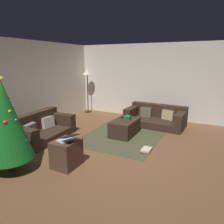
{
  "coord_description": "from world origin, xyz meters",
  "views": [
    {
      "loc": [
        -4.12,
        -1.82,
        2.05
      ],
      "look_at": [
        0.49,
        0.52,
        0.75
      ],
      "focal_mm": 33.52,
      "sensor_mm": 36.0,
      "label": 1
    }
  ],
  "objects_px": {
    "tv_remote": "(123,118)",
    "book_stack": "(146,150)",
    "couch_right": "(156,118)",
    "corner_lamp": "(87,75)",
    "gift_box": "(128,118)",
    "christmas_tree": "(6,121)",
    "laptop": "(67,139)",
    "couch_left": "(41,129)",
    "side_table": "(67,153)",
    "ottoman": "(125,127)"
  },
  "relations": [
    {
      "from": "couch_left",
      "to": "side_table",
      "type": "bearing_deg",
      "value": 57.57
    },
    {
      "from": "laptop",
      "to": "couch_left",
      "type": "bearing_deg",
      "value": 61.32
    },
    {
      "from": "couch_left",
      "to": "side_table",
      "type": "xyz_separation_m",
      "value": [
        -0.87,
        -1.57,
        0.0
      ]
    },
    {
      "from": "couch_left",
      "to": "couch_right",
      "type": "relative_size",
      "value": 0.95
    },
    {
      "from": "ottoman",
      "to": "laptop",
      "type": "xyz_separation_m",
      "value": [
        -2.16,
        0.25,
        0.38
      ]
    },
    {
      "from": "gift_box",
      "to": "christmas_tree",
      "type": "height_order",
      "value": "christmas_tree"
    },
    {
      "from": "gift_box",
      "to": "laptop",
      "type": "distance_m",
      "value": 2.26
    },
    {
      "from": "couch_left",
      "to": "side_table",
      "type": "relative_size",
      "value": 3.28
    },
    {
      "from": "couch_left",
      "to": "book_stack",
      "type": "xyz_separation_m",
      "value": [
        0.47,
        -2.77,
        -0.23
      ]
    },
    {
      "from": "couch_right",
      "to": "tv_remote",
      "type": "height_order",
      "value": "couch_right"
    },
    {
      "from": "tv_remote",
      "to": "side_table",
      "type": "xyz_separation_m",
      "value": [
        -2.33,
        0.17,
        -0.17
      ]
    },
    {
      "from": "laptop",
      "to": "corner_lamp",
      "type": "relative_size",
      "value": 0.26
    },
    {
      "from": "couch_left",
      "to": "couch_right",
      "type": "xyz_separation_m",
      "value": [
        2.54,
        -2.41,
        -0.01
      ]
    },
    {
      "from": "gift_box",
      "to": "couch_right",
      "type": "bearing_deg",
      "value": -21.96
    },
    {
      "from": "couch_right",
      "to": "laptop",
      "type": "height_order",
      "value": "laptop"
    },
    {
      "from": "couch_right",
      "to": "side_table",
      "type": "relative_size",
      "value": 3.45
    },
    {
      "from": "couch_right",
      "to": "corner_lamp",
      "type": "bearing_deg",
      "value": -6.58
    },
    {
      "from": "christmas_tree",
      "to": "side_table",
      "type": "relative_size",
      "value": 3.31
    },
    {
      "from": "gift_box",
      "to": "corner_lamp",
      "type": "xyz_separation_m",
      "value": [
        1.67,
        2.42,
        0.99
      ]
    },
    {
      "from": "christmas_tree",
      "to": "laptop",
      "type": "bearing_deg",
      "value": -55.77
    },
    {
      "from": "gift_box",
      "to": "corner_lamp",
      "type": "height_order",
      "value": "corner_lamp"
    },
    {
      "from": "couch_right",
      "to": "laptop",
      "type": "distance_m",
      "value": 3.54
    },
    {
      "from": "gift_box",
      "to": "tv_remote",
      "type": "distance_m",
      "value": 0.22
    },
    {
      "from": "couch_left",
      "to": "ottoman",
      "type": "relative_size",
      "value": 1.84
    },
    {
      "from": "tv_remote",
      "to": "side_table",
      "type": "distance_m",
      "value": 2.34
    },
    {
      "from": "corner_lamp",
      "to": "book_stack",
      "type": "bearing_deg",
      "value": -128.05
    },
    {
      "from": "christmas_tree",
      "to": "couch_left",
      "type": "bearing_deg",
      "value": 26.8
    },
    {
      "from": "gift_box",
      "to": "book_stack",
      "type": "bearing_deg",
      "value": -136.3
    },
    {
      "from": "couch_right",
      "to": "ottoman",
      "type": "xyz_separation_m",
      "value": [
        -1.27,
        0.53,
        -0.04
      ]
    },
    {
      "from": "tv_remote",
      "to": "couch_left",
      "type": "bearing_deg",
      "value": 141.46
    },
    {
      "from": "tv_remote",
      "to": "laptop",
      "type": "height_order",
      "value": "laptop"
    },
    {
      "from": "couch_right",
      "to": "gift_box",
      "type": "height_order",
      "value": "couch_right"
    },
    {
      "from": "tv_remote",
      "to": "corner_lamp",
      "type": "relative_size",
      "value": 0.09
    },
    {
      "from": "couch_right",
      "to": "book_stack",
      "type": "bearing_deg",
      "value": 102.57
    },
    {
      "from": "couch_left",
      "to": "christmas_tree",
      "type": "relative_size",
      "value": 0.99
    },
    {
      "from": "tv_remote",
      "to": "corner_lamp",
      "type": "height_order",
      "value": "corner_lamp"
    },
    {
      "from": "couch_right",
      "to": "ottoman",
      "type": "relative_size",
      "value": 1.95
    },
    {
      "from": "ottoman",
      "to": "gift_box",
      "type": "relative_size",
      "value": 4.85
    },
    {
      "from": "couch_right",
      "to": "christmas_tree",
      "type": "distance_m",
      "value": 4.42
    },
    {
      "from": "tv_remote",
      "to": "book_stack",
      "type": "distance_m",
      "value": 1.48
    },
    {
      "from": "christmas_tree",
      "to": "ottoman",
      "type": "bearing_deg",
      "value": -22.26
    },
    {
      "from": "laptop",
      "to": "couch_right",
      "type": "bearing_deg",
      "value": -12.83
    },
    {
      "from": "christmas_tree",
      "to": "tv_remote",
      "type": "bearing_deg",
      "value": -18.6
    },
    {
      "from": "book_stack",
      "to": "corner_lamp",
      "type": "bearing_deg",
      "value": 51.95
    },
    {
      "from": "book_stack",
      "to": "corner_lamp",
      "type": "xyz_separation_m",
      "value": [
        2.55,
        3.25,
        1.43
      ]
    },
    {
      "from": "couch_right",
      "to": "gift_box",
      "type": "bearing_deg",
      "value": 70.81
    },
    {
      "from": "christmas_tree",
      "to": "book_stack",
      "type": "relative_size",
      "value": 6.17
    },
    {
      "from": "couch_right",
      "to": "corner_lamp",
      "type": "xyz_separation_m",
      "value": [
        0.48,
        2.9,
        1.22
      ]
    },
    {
      "from": "couch_left",
      "to": "tv_remote",
      "type": "relative_size",
      "value": 10.98
    },
    {
      "from": "couch_left",
      "to": "couch_right",
      "type": "distance_m",
      "value": 3.5
    }
  ]
}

